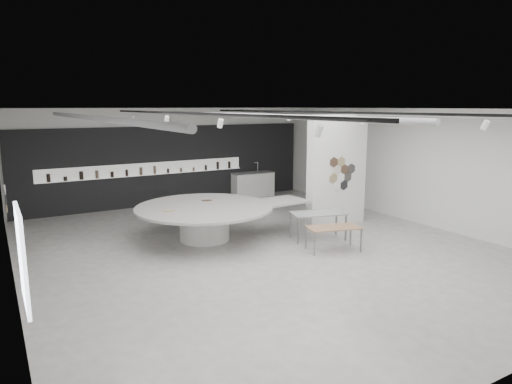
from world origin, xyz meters
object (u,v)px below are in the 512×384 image
sample_table_wood (334,229)px  kitchen_counter (253,184)px  partition_column (337,171)px  sample_table_stone (318,215)px  display_island (207,218)px

sample_table_wood → kitchen_counter: size_ratio=0.82×
partition_column → kitchen_counter: bearing=89.7°
sample_table_stone → kitchen_counter: (1.59, 6.61, -0.20)m
partition_column → sample_table_stone: (-1.56, -1.06, -1.07)m
partition_column → display_island: bearing=172.9°
partition_column → kitchen_counter: (0.03, 5.55, -1.27)m
partition_column → display_island: partition_column is taller
sample_table_wood → sample_table_stone: sample_table_stone is taller
display_island → kitchen_counter: 6.67m
sample_table_wood → partition_column: bearing=48.7°
partition_column → sample_table_stone: 2.17m
display_island → sample_table_wood: (2.52, -2.68, -0.05)m
display_island → sample_table_stone: display_island is taller
display_island → kitchen_counter: (4.42, 5.00, -0.14)m
sample_table_wood → kitchen_counter: (1.90, 7.68, -0.08)m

